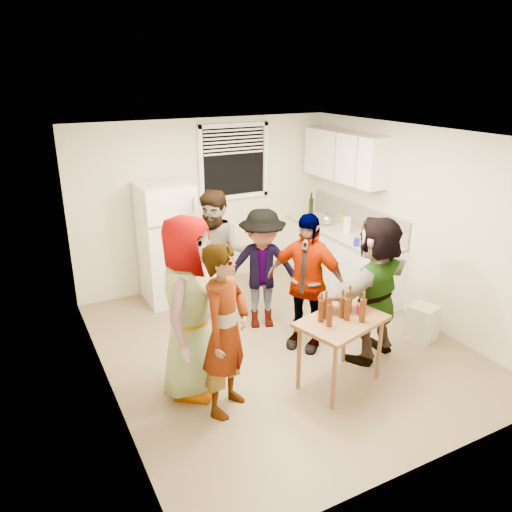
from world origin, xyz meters
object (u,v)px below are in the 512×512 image
guest_back_right (262,325)px  wine_bottle (311,215)px  refrigerator (167,244)px  guest_black (304,345)px  serving_table (338,383)px  blue_cup (356,246)px  guest_grey (193,389)px  red_cup (360,314)px  guest_back_left (220,316)px  trash_bin (423,321)px  beer_bottle_table (362,321)px  beer_bottle_counter (363,243)px  guest_stripe (228,407)px  kettle (327,225)px  guest_orange (369,355)px

guest_back_right → wine_bottle: bearing=62.0°
refrigerator → guest_black: (1.01, -2.00, -0.85)m
refrigerator → serving_table: (0.91, -2.84, -0.85)m
blue_cup → guest_grey: size_ratio=0.06×
serving_table → red_cup: 0.79m
wine_bottle → guest_back_left: wine_bottle is taller
guest_black → serving_table: bearing=-41.9°
red_cup → guest_back_left: size_ratio=0.06×
trash_bin → guest_back_right: size_ratio=0.28×
beer_bottle_table → beer_bottle_counter: bearing=51.2°
guest_grey → guest_stripe: (0.19, -0.44, 0.00)m
beer_bottle_table → guest_back_left: (-0.65, 2.13, -0.76)m
wine_bottle → guest_black: size_ratio=0.17×
guest_grey → trash_bin: bearing=-57.1°
refrigerator → guest_back_left: 1.26m
beer_bottle_table → guest_grey: (-1.56, 0.74, -0.76)m
blue_cup → serving_table: (-1.28, -1.41, -0.90)m
red_cup → guest_stripe: bearing=173.9°
wine_bottle → beer_bottle_counter: wine_bottle is taller
guest_back_left → guest_black: (0.59, -1.18, 0.00)m
beer_bottle_counter → serving_table: (-1.44, -1.48, -0.90)m
wine_bottle → trash_bin: size_ratio=0.63×
kettle → guest_grey: kettle is taller
guest_orange → guest_black: bearing=-61.6°
beer_bottle_table → guest_orange: beer_bottle_table is taller
guest_back_left → guest_back_right: size_ratio=1.11×
guest_grey → guest_stripe: 0.48m
serving_table → guest_back_left: serving_table is taller
guest_black → beer_bottle_table: bearing=-32.1°
refrigerator → beer_bottle_table: size_ratio=6.97×
guest_back_left → guest_black: 1.32m
refrigerator → beer_bottle_table: bearing=-70.3°
guest_black → guest_orange: size_ratio=0.98×
guest_grey → blue_cup: bearing=-34.1°
trash_bin → guest_back_left: size_ratio=0.25×
blue_cup → serving_table: 2.11m
red_cup → guest_orange: size_ratio=0.06×
serving_table → guest_grey: bearing=156.5°
kettle → guest_black: bearing=-147.1°
guest_stripe → guest_black: bearing=-11.1°
red_cup → guest_orange: red_cup is taller
beer_bottle_counter → guest_black: (-1.34, -0.65, -0.90)m
guest_orange → trash_bin: bearing=162.5°
blue_cup → guest_black: size_ratio=0.07×
beer_bottle_table → guest_black: beer_bottle_table is taller
beer_bottle_table → guest_stripe: 1.59m
guest_back_right → guest_stripe: bearing=-108.5°
kettle → guest_back_right: (-1.60, -0.89, -0.90)m
refrigerator → guest_black: size_ratio=1.03×
red_cup → guest_back_right: (-0.35, 1.50, -0.76)m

